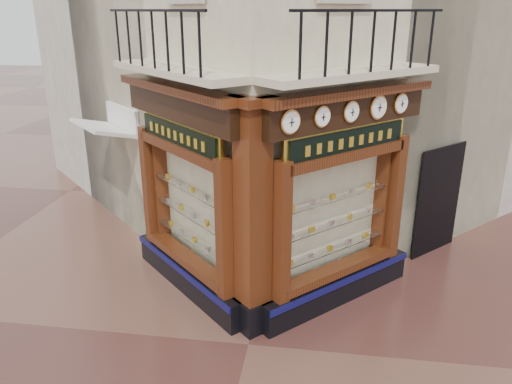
% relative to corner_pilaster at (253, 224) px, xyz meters
% --- Properties ---
extents(ground, '(80.00, 80.00, 0.00)m').
position_rel_corner_pilaster_xyz_m(ground, '(0.00, -0.50, -1.95)').
color(ground, '#4A2822').
rests_on(ground, ground).
extents(shopfront_left, '(2.86, 2.86, 3.98)m').
position_rel_corner_pilaster_xyz_m(shopfront_left, '(-1.41, 1.07, 0.03)').
color(shopfront_left, black).
rests_on(shopfront_left, ground).
extents(shopfront_right, '(2.86, 2.86, 3.98)m').
position_rel_corner_pilaster_xyz_m(shopfront_right, '(1.41, 1.07, 0.03)').
color(shopfront_right, black).
rests_on(shopfront_right, ground).
extents(corner_pilaster, '(0.85, 0.85, 3.98)m').
position_rel_corner_pilaster_xyz_m(corner_pilaster, '(0.00, 0.00, 0.00)').
color(corner_pilaster, black).
rests_on(corner_pilaster, ground).
extents(balcony, '(5.94, 2.97, 1.03)m').
position_rel_corner_pilaster_xyz_m(balcony, '(0.00, 0.99, 2.27)').
color(balcony, beige).
rests_on(balcony, ground).
extents(clock_a, '(0.30, 0.30, 0.37)m').
position_rel_corner_pilaster_xyz_m(clock_a, '(0.56, -0.04, 1.67)').
color(clock_a, '#C28940').
rests_on(clock_a, ground).
extents(clock_b, '(0.27, 0.27, 0.33)m').
position_rel_corner_pilaster_xyz_m(clock_b, '(1.02, 0.41, 1.67)').
color(clock_b, '#C28940').
rests_on(clock_b, ground).
extents(clock_c, '(0.28, 0.28, 0.35)m').
position_rel_corner_pilaster_xyz_m(clock_c, '(1.47, 0.87, 1.67)').
color(clock_c, '#C28940').
rests_on(clock_c, ground).
extents(clock_d, '(0.32, 0.32, 0.41)m').
position_rel_corner_pilaster_xyz_m(clock_d, '(1.93, 1.33, 1.67)').
color(clock_d, '#C28940').
rests_on(clock_d, ground).
extents(clock_e, '(0.29, 0.29, 0.36)m').
position_rel_corner_pilaster_xyz_m(clock_e, '(2.35, 1.75, 1.67)').
color(clock_e, '#C28940').
rests_on(clock_e, ground).
extents(awning, '(1.89, 1.89, 0.32)m').
position_rel_corner_pilaster_xyz_m(awning, '(-3.85, 3.15, -1.95)').
color(awning, white).
rests_on(awning, ground).
extents(signboard_left, '(1.97, 1.97, 0.53)m').
position_rel_corner_pilaster_xyz_m(signboard_left, '(-1.46, 1.01, 1.15)').
color(signboard_left, yellow).
rests_on(signboard_left, ground).
extents(signboard_right, '(2.03, 2.03, 0.54)m').
position_rel_corner_pilaster_xyz_m(signboard_right, '(1.46, 1.01, 1.15)').
color(signboard_right, yellow).
rests_on(signboard_right, ground).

